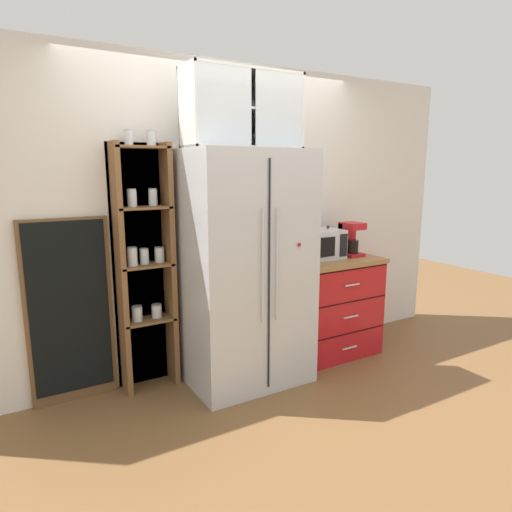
{
  "coord_description": "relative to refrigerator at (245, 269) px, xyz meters",
  "views": [
    {
      "loc": [
        -1.66,
        -3.01,
        1.7
      ],
      "look_at": [
        0.1,
        -0.0,
        1.02
      ],
      "focal_mm": 31.32,
      "sensor_mm": 36.0,
      "label": 1
    }
  ],
  "objects": [
    {
      "name": "chalkboard_menu",
      "position": [
        -1.27,
        0.33,
        -0.24
      ],
      "size": [
        0.6,
        0.04,
        1.36
      ],
      "color": "brown",
      "rests_on": "ground"
    },
    {
      "name": "wall_back_cream",
      "position": [
        -0.0,
        0.4,
        0.35
      ],
      "size": [
        4.93,
        0.1,
        2.55
      ],
      "primitive_type": "cube",
      "color": "silver",
      "rests_on": "ground"
    },
    {
      "name": "coffee_maker",
      "position": [
        1.16,
        0.08,
        0.14
      ],
      "size": [
        0.17,
        0.2,
        0.31
      ],
      "color": "red",
      "rests_on": "counter_cabinet"
    },
    {
      "name": "refrigerator",
      "position": [
        0.0,
        0.0,
        0.0
      ],
      "size": [
        0.94,
        0.73,
        1.85
      ],
      "color": "silver",
      "rests_on": "ground"
    },
    {
      "name": "pantry_shelf_column",
      "position": [
        -0.72,
        0.31,
        0.06
      ],
      "size": [
        0.46,
        0.24,
        1.97
      ],
      "color": "brown",
      "rests_on": "ground"
    },
    {
      "name": "mug_charcoal",
      "position": [
        0.93,
        0.02,
        0.03
      ],
      "size": [
        0.12,
        0.08,
        0.09
      ],
      "color": "#2D2D33",
      "rests_on": "counter_cabinet"
    },
    {
      "name": "mug_sage",
      "position": [
        0.93,
        0.05,
        0.02
      ],
      "size": [
        0.12,
        0.09,
        0.09
      ],
      "color": "#8CA37F",
      "rests_on": "counter_cabinet"
    },
    {
      "name": "counter_cabinet",
      "position": [
        0.93,
        0.07,
        -0.47
      ],
      "size": [
        0.87,
        0.6,
        0.9
      ],
      "color": "red",
      "rests_on": "ground"
    },
    {
      "name": "upper_cabinet",
      "position": [
        -0.0,
        0.05,
        1.2
      ],
      "size": [
        0.9,
        0.32,
        0.56
      ],
      "color": "silver",
      "rests_on": "refrigerator"
    },
    {
      "name": "microwave",
      "position": [
        0.8,
        0.12,
        0.11
      ],
      "size": [
        0.44,
        0.33,
        0.26
      ],
      "color": "silver",
      "rests_on": "counter_cabinet"
    },
    {
      "name": "bottle_amber",
      "position": [
        0.93,
        0.12,
        0.11
      ],
      "size": [
        0.06,
        0.06,
        0.29
      ],
      "color": "brown",
      "rests_on": "counter_cabinet"
    },
    {
      "name": "ground_plane",
      "position": [
        -0.0,
        0.0,
        -0.92
      ],
      "size": [
        10.63,
        10.63,
        0.0
      ],
      "primitive_type": "plane",
      "color": "brown"
    }
  ]
}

